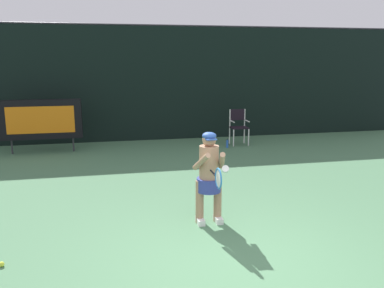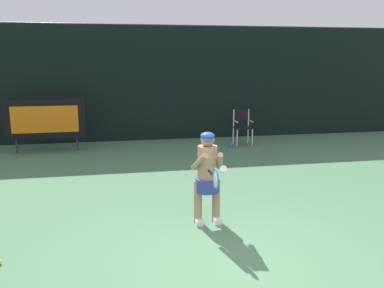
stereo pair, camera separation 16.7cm
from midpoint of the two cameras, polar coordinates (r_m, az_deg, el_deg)
name	(u,v)px [view 2 (the right image)]	position (r m, az deg, el deg)	size (l,w,h in m)	color
ground	(233,275)	(5.29, 6.80, -17.86)	(18.00, 22.00, 0.03)	#47734F
backdrop_screen	(157,84)	(13.15, -4.57, 8.44)	(18.00, 0.12, 3.66)	black
scoreboard	(45,119)	(12.05, -19.58, 3.33)	(2.20, 0.21, 1.50)	black
umpire_chair	(242,125)	(12.52, 7.48, 2.70)	(0.52, 0.44, 1.08)	white
water_bottle	(231,144)	(12.08, 5.87, 0.01)	(0.07, 0.07, 0.27)	blue
tennis_player	(207,174)	(6.45, 2.94, -4.24)	(0.53, 0.60, 1.49)	white
tennis_racket	(215,178)	(5.84, 4.12, -4.84)	(0.03, 0.60, 0.31)	black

